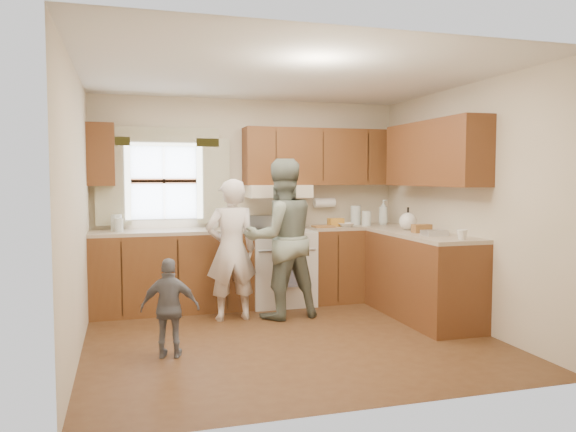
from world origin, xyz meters
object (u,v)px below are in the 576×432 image
object	(u,v)px
woman_left	(231,250)
stove	(280,266)
child	(170,308)
woman_right	(281,239)

from	to	relation	value
woman_left	stove	bearing A→B (deg)	-142.18
woman_left	child	bearing A→B (deg)	54.72
stove	woman_right	xyz separation A→B (m)	(-0.16, -0.63, 0.41)
woman_right	woman_left	bearing A→B (deg)	-12.47
woman_right	child	xyz separation A→B (m)	(-1.29, -1.07, -0.44)
woman_left	child	xyz separation A→B (m)	(-0.74, -1.12, -0.34)
woman_left	child	world-z (taller)	woman_left
child	stove	bearing A→B (deg)	-117.01
child	woman_left	bearing A→B (deg)	-110.15
woman_right	child	distance (m)	1.73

